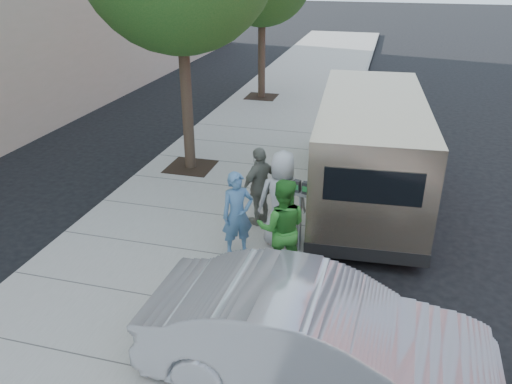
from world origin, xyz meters
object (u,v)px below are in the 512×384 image
at_px(person_officer, 237,215).
at_px(van, 369,148).
at_px(sedan, 317,339).
at_px(person_green_shirt, 282,228).
at_px(parking_meter, 301,201).
at_px(person_gray_shirt, 282,199).
at_px(person_striped_polo, 260,186).

bearing_deg(person_officer, van, 22.06).
relative_size(sedan, person_green_shirt, 2.56).
relative_size(van, sedan, 1.45).
relative_size(parking_meter, person_gray_shirt, 0.76).
bearing_deg(van, person_striped_polo, -138.90).
relative_size(sedan, person_striped_polo, 2.75).
bearing_deg(van, parking_meter, -113.61).
xyz_separation_m(parking_meter, person_green_shirt, (-0.17, -0.82, -0.14)).
bearing_deg(person_green_shirt, sedan, 102.02).
distance_m(person_officer, person_gray_shirt, 0.93).
bearing_deg(parking_meter, person_gray_shirt, 168.52).
bearing_deg(van, sedan, -96.36).
xyz_separation_m(person_green_shirt, person_gray_shirt, (-0.21, 1.00, 0.05)).
bearing_deg(parking_meter, van, 84.14).
height_order(parking_meter, person_officer, person_officer).
height_order(parking_meter, person_striped_polo, person_striped_polo).
relative_size(sedan, person_gray_shirt, 2.43).
distance_m(parking_meter, van, 3.08).
bearing_deg(sedan, parking_meter, 16.20).
bearing_deg(person_officer, person_gray_shirt, 4.47).
bearing_deg(parking_meter, person_officer, -145.67).
distance_m(parking_meter, person_striped_polo, 1.33).
distance_m(person_green_shirt, person_striped_polo, 1.88).
bearing_deg(person_green_shirt, person_officer, -35.67).
height_order(van, person_green_shirt, van).
relative_size(sedan, person_officer, 2.80).
height_order(person_officer, person_green_shirt, person_green_shirt).
distance_m(van, person_striped_polo, 2.89).
distance_m(sedan, person_striped_polo, 4.29).
height_order(person_officer, person_striped_polo, person_striped_polo).
height_order(sedan, person_striped_polo, person_striped_polo).
bearing_deg(person_officer, person_striped_polo, 50.46).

